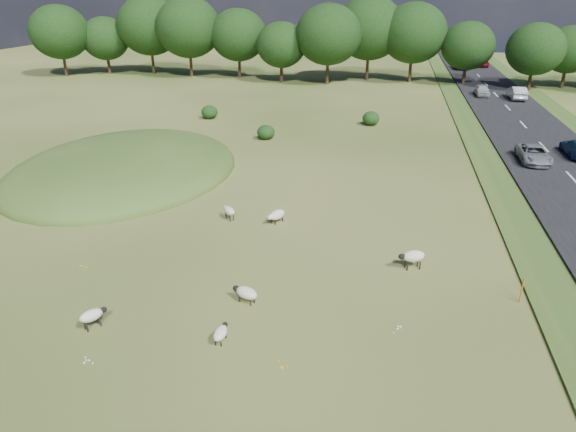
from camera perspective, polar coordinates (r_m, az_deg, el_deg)
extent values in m
plane|color=#324E18|center=(43.62, 1.54, 7.37)|extent=(160.00, 160.00, 0.00)
ellipsoid|color=#33561E|center=(40.24, -17.66, 4.80)|extent=(16.00, 20.00, 4.00)
cube|color=black|center=(54.25, 25.07, 8.58)|extent=(8.00, 150.00, 0.25)
cylinder|color=black|center=(89.75, -23.56, 15.27)|extent=(0.44, 0.44, 3.77)
ellipsoid|color=black|center=(89.33, -24.06, 18.17)|extent=(8.81, 8.81, 7.93)
cylinder|color=black|center=(90.06, -19.30, 15.70)|extent=(0.44, 0.44, 3.12)
ellipsoid|color=black|center=(89.68, -19.64, 18.10)|extent=(7.28, 7.28, 6.55)
cylinder|color=black|center=(87.70, -14.80, 16.39)|extent=(0.44, 0.44, 4.21)
ellipsoid|color=black|center=(87.25, -15.17, 19.73)|extent=(9.83, 9.83, 8.84)
cylinder|color=black|center=(83.24, -10.73, 16.37)|extent=(0.44, 0.44, 4.18)
ellipsoid|color=black|center=(82.76, -11.01, 19.87)|extent=(9.75, 9.75, 8.78)
cylinder|color=black|center=(81.50, -5.42, 16.30)|extent=(0.44, 0.44, 3.61)
ellipsoid|color=black|center=(81.04, -5.54, 19.39)|extent=(8.41, 8.41, 7.57)
cylinder|color=black|center=(77.10, -0.73, 15.75)|extent=(0.44, 0.44, 3.02)
ellipsoid|color=black|center=(76.66, -0.75, 18.49)|extent=(7.04, 7.04, 6.34)
cylinder|color=black|center=(75.49, 4.40, 15.85)|extent=(0.44, 0.44, 3.90)
ellipsoid|color=black|center=(74.98, 4.52, 19.46)|extent=(9.09, 9.09, 8.18)
cylinder|color=black|center=(79.89, 8.81, 16.21)|extent=(0.44, 0.44, 4.22)
ellipsoid|color=black|center=(79.39, 9.06, 19.90)|extent=(9.85, 9.85, 8.86)
cylinder|color=black|center=(78.90, 13.44, 15.67)|extent=(0.44, 0.44, 3.94)
ellipsoid|color=black|center=(78.41, 13.79, 19.14)|extent=(9.20, 9.20, 8.28)
cylinder|color=black|center=(78.61, 18.99, 14.71)|extent=(0.44, 0.44, 3.09)
ellipsoid|color=black|center=(78.18, 19.37, 17.42)|extent=(7.20, 7.20, 6.48)
cylinder|color=black|center=(76.57, 25.29, 13.55)|extent=(0.44, 0.44, 3.12)
ellipsoid|color=black|center=(76.12, 25.81, 16.35)|extent=(7.29, 7.29, 6.56)
cylinder|color=black|center=(81.53, 28.28, 13.44)|extent=(0.44, 0.44, 2.93)
ellipsoid|color=black|center=(81.13, 28.79, 15.90)|extent=(6.84, 6.84, 6.16)
ellipsoid|color=black|center=(46.68, -2.47, 9.29)|extent=(1.60, 1.60, 1.31)
ellipsoid|color=black|center=(52.39, 9.20, 10.67)|extent=(1.68, 1.68, 1.38)
ellipsoid|color=black|center=(55.10, -8.72, 11.35)|extent=(1.70, 1.70, 1.39)
cylinder|color=#D8590C|center=(24.32, 24.54, -7.51)|extent=(0.06, 0.06, 1.20)
ellipsoid|color=beige|center=(22.31, -4.62, -8.52)|extent=(1.17, 0.90, 0.53)
ellipsoid|color=black|center=(22.59, -5.76, -8.01)|extent=(0.41, 0.36, 0.27)
cylinder|color=black|center=(22.58, -5.41, -9.21)|extent=(0.08, 0.08, 0.19)
cylinder|color=black|center=(22.75, -5.00, -8.92)|extent=(0.08, 0.08, 0.19)
cylinder|color=black|center=(22.26, -4.17, -9.70)|extent=(0.08, 0.08, 0.19)
cylinder|color=black|center=(22.43, -3.76, -9.40)|extent=(0.08, 0.08, 0.19)
ellipsoid|color=beige|center=(29.58, -1.21, 0.14)|extent=(1.06, 1.24, 0.56)
ellipsoid|color=silver|center=(29.17, -2.01, -0.13)|extent=(0.41, 0.44, 0.28)
cylinder|color=black|center=(29.44, -1.44, -0.80)|extent=(0.08, 0.08, 0.21)
cylinder|color=black|center=(29.61, -1.82, -0.65)|extent=(0.08, 0.08, 0.21)
cylinder|color=black|center=(29.86, -0.60, -0.42)|extent=(0.08, 0.08, 0.21)
cylinder|color=black|center=(30.03, -0.98, -0.28)|extent=(0.08, 0.08, 0.21)
ellipsoid|color=beige|center=(20.20, -7.53, -12.78)|extent=(0.52, 0.91, 0.45)
ellipsoid|color=black|center=(20.54, -7.04, -11.95)|extent=(0.23, 0.30, 0.23)
cylinder|color=black|center=(20.61, -7.51, -13.01)|extent=(0.06, 0.06, 0.17)
cylinder|color=black|center=(20.54, -6.92, -13.12)|extent=(0.06, 0.06, 0.17)
cylinder|color=black|center=(20.24, -8.05, -13.84)|extent=(0.06, 0.06, 0.17)
cylinder|color=black|center=(20.16, -7.45, -13.96)|extent=(0.06, 0.06, 0.17)
ellipsoid|color=beige|center=(25.38, 13.78, -4.34)|extent=(1.23, 0.95, 0.56)
ellipsoid|color=black|center=(25.13, 12.54, -4.41)|extent=(0.43, 0.38, 0.28)
cylinder|color=black|center=(25.37, 13.13, -5.52)|extent=(0.08, 0.08, 0.40)
cylinder|color=black|center=(25.59, 12.89, -5.23)|extent=(0.08, 0.08, 0.40)
cylinder|color=black|center=(25.62, 14.45, -5.36)|extent=(0.08, 0.08, 0.40)
cylinder|color=black|center=(25.84, 14.20, -5.07)|extent=(0.08, 0.08, 0.40)
ellipsoid|color=beige|center=(22.07, -21.03, -10.28)|extent=(0.95, 1.05, 0.48)
ellipsoid|color=black|center=(22.19, -19.84, -9.78)|extent=(0.36, 0.38, 0.24)
cylinder|color=black|center=(22.46, -20.35, -10.79)|extent=(0.07, 0.07, 0.34)
cylinder|color=black|center=(22.27, -20.10, -11.06)|extent=(0.07, 0.07, 0.34)
cylinder|color=black|center=(22.32, -21.64, -11.25)|extent=(0.07, 0.07, 0.34)
cylinder|color=black|center=(22.13, -21.40, -11.53)|extent=(0.07, 0.07, 0.34)
ellipsoid|color=beige|center=(30.11, -6.53, 0.58)|extent=(0.97, 0.98, 0.46)
ellipsoid|color=silver|center=(30.50, -6.95, 0.94)|extent=(0.36, 0.36, 0.23)
cylinder|color=black|center=(30.44, -6.91, 0.02)|extent=(0.07, 0.07, 0.33)
cylinder|color=black|center=(30.53, -6.54, 0.11)|extent=(0.07, 0.07, 0.33)
cylinder|color=black|center=(30.01, -6.46, -0.32)|extent=(0.07, 0.07, 0.33)
cylinder|color=black|center=(30.10, -6.08, -0.23)|extent=(0.07, 0.07, 0.33)
imported|color=#B5B9BE|center=(69.25, 24.10, 12.40)|extent=(1.60, 4.60, 1.52)
imported|color=maroon|center=(97.95, 20.73, 15.71)|extent=(2.01, 4.94, 1.43)
imported|color=#97999E|center=(43.73, 25.64, 6.23)|extent=(2.05, 4.45, 1.24)
imported|color=silver|center=(69.86, 20.77, 12.92)|extent=(1.57, 3.90, 1.33)
imported|color=maroon|center=(93.46, 18.70, 15.65)|extent=(2.35, 5.09, 1.41)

